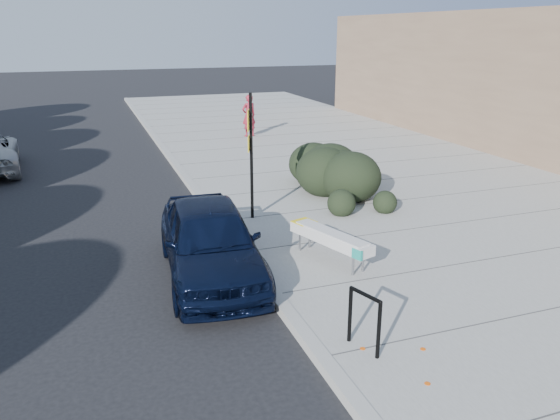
{
  "coord_description": "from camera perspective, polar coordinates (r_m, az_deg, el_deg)",
  "views": [
    {
      "loc": [
        -2.78,
        -7.93,
        4.46
      ],
      "look_at": [
        0.75,
        1.89,
        1.0
      ],
      "focal_mm": 35.0,
      "sensor_mm": 36.0,
      "label": 1
    }
  ],
  "objects": [
    {
      "name": "sign_post",
      "position": [
        12.73,
        -3.09,
        6.33
      ],
      "size": [
        0.17,
        0.33,
        2.97
      ],
      "rotation": [
        0.0,
        0.0,
        -0.37
      ],
      "color": "black",
      "rests_on": "sidewalk_near"
    },
    {
      "name": "pedestrian",
      "position": [
        23.31,
        -3.28,
        9.83
      ],
      "size": [
        0.72,
        0.56,
        1.74
      ],
      "primitive_type": "imported",
      "rotation": [
        0.0,
        0.0,
        3.38
      ],
      "color": "maroon",
      "rests_on": "sidewalk_near"
    },
    {
      "name": "sedan_navy",
      "position": [
        10.27,
        -7.29,
        -3.17
      ],
      "size": [
        2.02,
        4.35,
        1.44
      ],
      "primitive_type": "imported",
      "rotation": [
        0.0,
        0.0,
        -0.08
      ],
      "color": "black",
      "rests_on": "ground"
    },
    {
      "name": "bike_rack",
      "position": [
        7.8,
        8.81,
        -10.86
      ],
      "size": [
        0.23,
        0.58,
        0.88
      ],
      "rotation": [
        0.0,
        0.0,
        0.32
      ],
      "color": "black",
      "rests_on": "sidewalk_near"
    },
    {
      "name": "curb_near",
      "position": [
        13.93,
        -7.26,
        -0.11
      ],
      "size": [
        0.22,
        50.0,
        0.17
      ],
      "primitive_type": "cube",
      "color": "#9E9E99",
      "rests_on": "ground"
    },
    {
      "name": "hedge",
      "position": [
        15.11,
        6.76,
        4.58
      ],
      "size": [
        2.12,
        4.05,
        1.49
      ],
      "primitive_type": "ellipsoid",
      "rotation": [
        0.0,
        0.0,
        0.03
      ],
      "color": "black",
      "rests_on": "sidewalk_near"
    },
    {
      "name": "sidewalk_near",
      "position": [
        16.02,
        12.66,
        2.01
      ],
      "size": [
        11.2,
        50.0,
        0.15
      ],
      "primitive_type": "cube",
      "color": "gray",
      "rests_on": "ground"
    },
    {
      "name": "ground",
      "position": [
        9.51,
        -0.41,
        -9.61
      ],
      "size": [
        120.0,
        120.0,
        0.0
      ],
      "primitive_type": "plane",
      "color": "black",
      "rests_on": "ground"
    },
    {
      "name": "bench",
      "position": [
        10.61,
        5.28,
        -2.93
      ],
      "size": [
        1.01,
        2.02,
        0.6
      ],
      "rotation": [
        0.0,
        0.0,
        0.32
      ],
      "color": "gray",
      "rests_on": "sidewalk_near"
    }
  ]
}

